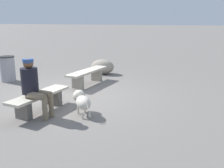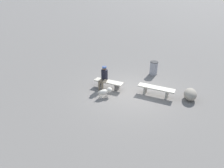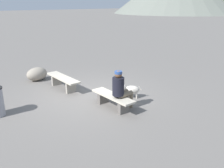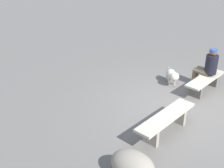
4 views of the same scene
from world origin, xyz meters
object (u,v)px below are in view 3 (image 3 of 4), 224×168
at_px(seated_person, 120,88).
at_px(dog, 129,89).
at_px(bench_left, 63,80).
at_px(bench_right, 113,99).
at_px(boulder, 37,74).

bearing_deg(seated_person, dog, 121.53).
relative_size(bench_left, seated_person, 1.51).
bearing_deg(dog, bench_right, 56.28).
xyz_separation_m(dog, boulder, (-4.07, -1.35, -0.03)).
xyz_separation_m(bench_right, dog, (-0.21, 0.98, 0.02)).
distance_m(bench_right, seated_person, 0.51).
distance_m(bench_right, boulder, 4.30).
relative_size(bench_right, dog, 2.55).
distance_m(dog, boulder, 4.29).
bearing_deg(seated_person, bench_right, -161.72).
bearing_deg(bench_right, dog, 106.55).
distance_m(bench_left, seated_person, 2.90).
bearing_deg(boulder, bench_right, 4.94).
height_order(seated_person, dog, seated_person).
height_order(bench_left, bench_right, bench_left).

